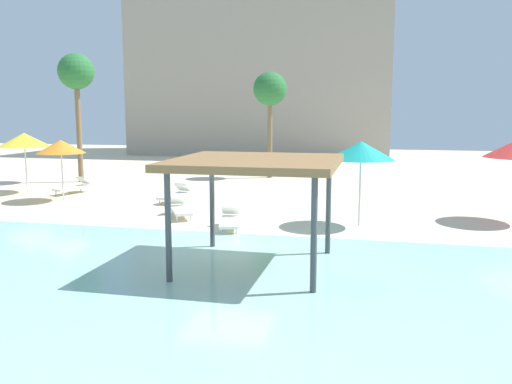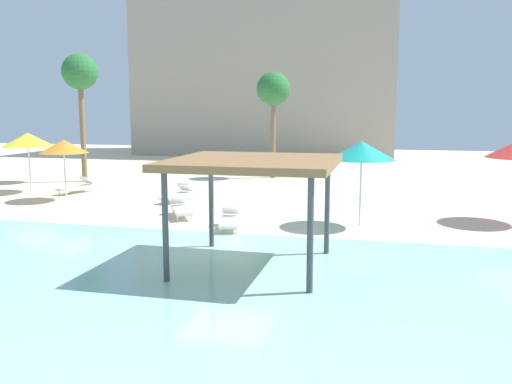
{
  "view_description": "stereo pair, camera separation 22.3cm",
  "coord_description": "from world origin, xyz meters",
  "px_view_note": "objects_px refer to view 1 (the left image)",
  "views": [
    {
      "loc": [
        4.16,
        -14.6,
        3.91
      ],
      "look_at": [
        0.37,
        2.0,
        1.3
      ],
      "focal_mm": 37.99,
      "sensor_mm": 36.0,
      "label": 1
    },
    {
      "loc": [
        4.38,
        -14.54,
        3.91
      ],
      "look_at": [
        0.37,
        2.0,
        1.3
      ],
      "focal_mm": 37.99,
      "sensor_mm": 36.0,
      "label": 2
    }
  ],
  "objects_px": {
    "shade_pavilion": "(256,166)",
    "beach_umbrella_yellow_0": "(24,140)",
    "lounge_chair_1": "(180,208)",
    "palm_tree_0": "(76,75)",
    "lounge_chair_2": "(75,186)",
    "lounge_chair_0": "(230,219)",
    "beach_umbrella_teal_3": "(361,150)",
    "lounge_chair_5": "(176,194)",
    "beach_umbrella_orange_2": "(61,147)",
    "palm_tree_1": "(270,91)"
  },
  "relations": [
    {
      "from": "shade_pavilion",
      "to": "beach_umbrella_yellow_0",
      "type": "height_order",
      "value": "beach_umbrella_yellow_0"
    },
    {
      "from": "lounge_chair_1",
      "to": "palm_tree_0",
      "type": "bearing_deg",
      "value": -160.75
    },
    {
      "from": "lounge_chair_1",
      "to": "lounge_chair_2",
      "type": "bearing_deg",
      "value": -150.01
    },
    {
      "from": "shade_pavilion",
      "to": "lounge_chair_0",
      "type": "height_order",
      "value": "shade_pavilion"
    },
    {
      "from": "shade_pavilion",
      "to": "beach_umbrella_teal_3",
      "type": "distance_m",
      "value": 6.03
    },
    {
      "from": "beach_umbrella_teal_3",
      "to": "lounge_chair_5",
      "type": "relative_size",
      "value": 1.45
    },
    {
      "from": "beach_umbrella_orange_2",
      "to": "palm_tree_0",
      "type": "bearing_deg",
      "value": 113.97
    },
    {
      "from": "palm_tree_0",
      "to": "shade_pavilion",
      "type": "bearing_deg",
      "value": -46.65
    },
    {
      "from": "shade_pavilion",
      "to": "lounge_chair_1",
      "type": "relative_size",
      "value": 2.03
    },
    {
      "from": "beach_umbrella_teal_3",
      "to": "lounge_chair_5",
      "type": "distance_m",
      "value": 8.72
    },
    {
      "from": "beach_umbrella_yellow_0",
      "to": "palm_tree_0",
      "type": "xyz_separation_m",
      "value": [
        0.37,
        4.14,
        3.21
      ]
    },
    {
      "from": "lounge_chair_1",
      "to": "palm_tree_1",
      "type": "height_order",
      "value": "palm_tree_1"
    },
    {
      "from": "shade_pavilion",
      "to": "lounge_chair_5",
      "type": "height_order",
      "value": "shade_pavilion"
    },
    {
      "from": "palm_tree_0",
      "to": "lounge_chair_2",
      "type": "bearing_deg",
      "value": -63.27
    },
    {
      "from": "lounge_chair_0",
      "to": "lounge_chair_1",
      "type": "relative_size",
      "value": 1.01
    },
    {
      "from": "lounge_chair_5",
      "to": "palm_tree_1",
      "type": "height_order",
      "value": "palm_tree_1"
    },
    {
      "from": "lounge_chair_2",
      "to": "palm_tree_1",
      "type": "bearing_deg",
      "value": 153.57
    },
    {
      "from": "beach_umbrella_yellow_0",
      "to": "lounge_chair_0",
      "type": "relative_size",
      "value": 1.42
    },
    {
      "from": "beach_umbrella_orange_2",
      "to": "palm_tree_1",
      "type": "relative_size",
      "value": 0.44
    },
    {
      "from": "beach_umbrella_yellow_0",
      "to": "lounge_chair_5",
      "type": "height_order",
      "value": "beach_umbrella_yellow_0"
    },
    {
      "from": "lounge_chair_5",
      "to": "palm_tree_0",
      "type": "height_order",
      "value": "palm_tree_0"
    },
    {
      "from": "beach_umbrella_orange_2",
      "to": "palm_tree_1",
      "type": "distance_m",
      "value": 12.4
    },
    {
      "from": "beach_umbrella_orange_2",
      "to": "shade_pavilion",
      "type": "bearing_deg",
      "value": -37.3
    },
    {
      "from": "beach_umbrella_yellow_0",
      "to": "lounge_chair_2",
      "type": "bearing_deg",
      "value": 9.83
    },
    {
      "from": "lounge_chair_1",
      "to": "palm_tree_1",
      "type": "bearing_deg",
      "value": 147.24
    },
    {
      "from": "beach_umbrella_teal_3",
      "to": "shade_pavilion",
      "type": "bearing_deg",
      "value": -112.64
    },
    {
      "from": "lounge_chair_1",
      "to": "palm_tree_1",
      "type": "distance_m",
      "value": 12.9
    },
    {
      "from": "beach_umbrella_teal_3",
      "to": "lounge_chair_2",
      "type": "relative_size",
      "value": 1.44
    },
    {
      "from": "lounge_chair_1",
      "to": "palm_tree_0",
      "type": "xyz_separation_m",
      "value": [
        -8.73,
        7.96,
        5.37
      ]
    },
    {
      "from": "lounge_chair_2",
      "to": "lounge_chair_1",
      "type": "bearing_deg",
      "value": 76.77
    },
    {
      "from": "beach_umbrella_orange_2",
      "to": "beach_umbrella_teal_3",
      "type": "relative_size",
      "value": 0.91
    },
    {
      "from": "lounge_chair_0",
      "to": "palm_tree_0",
      "type": "height_order",
      "value": "palm_tree_0"
    },
    {
      "from": "lounge_chair_5",
      "to": "palm_tree_1",
      "type": "relative_size",
      "value": 0.33
    },
    {
      "from": "beach_umbrella_yellow_0",
      "to": "lounge_chair_2",
      "type": "height_order",
      "value": "beach_umbrella_yellow_0"
    },
    {
      "from": "beach_umbrella_orange_2",
      "to": "beach_umbrella_teal_3",
      "type": "height_order",
      "value": "beach_umbrella_teal_3"
    },
    {
      "from": "beach_umbrella_yellow_0",
      "to": "lounge_chair_0",
      "type": "height_order",
      "value": "beach_umbrella_yellow_0"
    },
    {
      "from": "palm_tree_0",
      "to": "palm_tree_1",
      "type": "height_order",
      "value": "palm_tree_0"
    },
    {
      "from": "lounge_chair_0",
      "to": "shade_pavilion",
      "type": "bearing_deg",
      "value": 11.18
    },
    {
      "from": "beach_umbrella_yellow_0",
      "to": "lounge_chair_0",
      "type": "bearing_deg",
      "value": -25.19
    },
    {
      "from": "beach_umbrella_orange_2",
      "to": "lounge_chair_0",
      "type": "xyz_separation_m",
      "value": [
        8.49,
        -3.73,
        -2.0
      ]
    },
    {
      "from": "lounge_chair_1",
      "to": "lounge_chair_5",
      "type": "distance_m",
      "value": 3.37
    },
    {
      "from": "beach_umbrella_yellow_0",
      "to": "beach_umbrella_orange_2",
      "type": "xyz_separation_m",
      "value": [
        2.95,
        -1.65,
        -0.16
      ]
    },
    {
      "from": "lounge_chair_0",
      "to": "beach_umbrella_yellow_0",
      "type": "bearing_deg",
      "value": -127.7
    },
    {
      "from": "shade_pavilion",
      "to": "lounge_chair_2",
      "type": "bearing_deg",
      "value": 138.01
    },
    {
      "from": "lounge_chair_1",
      "to": "palm_tree_1",
      "type": "xyz_separation_m",
      "value": [
        0.92,
        12.02,
        4.58
      ]
    },
    {
      "from": "lounge_chair_0",
      "to": "lounge_chair_5",
      "type": "bearing_deg",
      "value": -154.08
    },
    {
      "from": "beach_umbrella_yellow_0",
      "to": "palm_tree_0",
      "type": "distance_m",
      "value": 5.25
    },
    {
      "from": "beach_umbrella_orange_2",
      "to": "beach_umbrella_yellow_0",
      "type": "bearing_deg",
      "value": 150.75
    },
    {
      "from": "beach_umbrella_yellow_0",
      "to": "beach_umbrella_orange_2",
      "type": "distance_m",
      "value": 3.38
    },
    {
      "from": "palm_tree_0",
      "to": "lounge_chair_5",
      "type": "bearing_deg",
      "value": -33.44
    }
  ]
}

